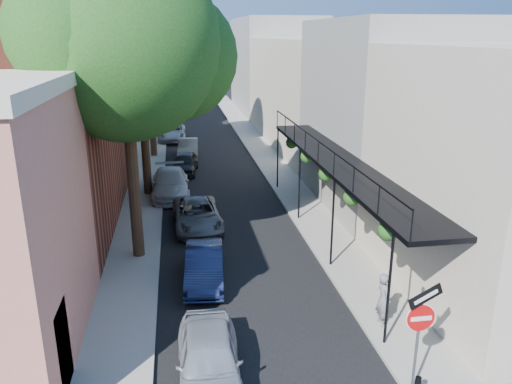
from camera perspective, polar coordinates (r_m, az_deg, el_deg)
name	(u,v)px	position (r m, az deg, el deg)	size (l,w,h in m)	color
road_surface	(205,146)	(39.18, -5.83, 5.27)	(6.00, 64.00, 0.01)	black
sidewalk_left	(153,147)	(39.16, -11.70, 5.07)	(2.00, 64.00, 0.12)	gray
sidewalk_right	(256,143)	(39.59, -0.02, 5.57)	(2.00, 64.00, 0.12)	gray
buildings_left	(71,85)	(37.84, -20.43, 11.42)	(10.10, 59.10, 12.00)	#D6786E
buildings_right	(321,87)	(39.52, 7.43, 11.81)	(9.80, 55.00, 10.00)	beige
sign_post	(420,322)	(12.32, 18.27, -13.94)	(0.89, 0.17, 2.99)	#595B60
oak_near	(137,47)	(18.55, -13.49, 15.83)	(7.48, 6.80, 11.42)	black
oak_mid	(147,60)	(26.53, -12.31, 14.52)	(6.60, 6.00, 10.20)	black
oak_far	(154,35)	(35.53, -11.63, 17.18)	(7.70, 7.00, 11.90)	black
parked_car_a	(209,360)	(12.95, -5.39, -18.56)	(1.59, 3.95, 1.35)	#9298A1
parked_car_b	(204,266)	(17.61, -5.93, -8.40)	(1.29, 3.70, 1.22)	#131D3E
parked_car_c	(197,215)	(22.39, -6.73, -2.62)	(2.02, 4.39, 1.22)	#595B61
parked_car_d	(170,184)	(26.99, -9.76, 0.96)	(1.94, 4.77, 1.38)	#B9BABD
parked_car_e	(184,163)	(31.40, -8.18, 3.28)	(1.51, 3.74, 1.28)	black
parked_car_f	(188,149)	(35.43, -7.76, 4.95)	(1.37, 3.93, 1.29)	#6A6559
parked_car_g	(172,132)	(41.55, -9.57, 6.74)	(2.17, 4.70, 1.31)	#9099A2
pedestrian	(383,299)	(15.30, 14.36, -11.78)	(0.59, 0.39, 1.63)	slate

